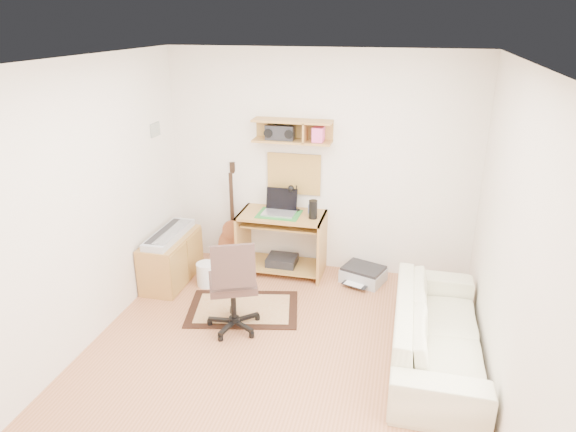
% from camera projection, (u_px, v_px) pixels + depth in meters
% --- Properties ---
extents(floor, '(3.60, 4.00, 0.01)m').
position_uv_depth(floor, '(277.00, 362.00, 4.67)').
color(floor, '#BD794F').
rests_on(floor, ground).
extents(ceiling, '(3.60, 4.00, 0.01)m').
position_uv_depth(ceiling, '(274.00, 61.00, 3.72)').
color(ceiling, white).
rests_on(ceiling, ground).
extents(back_wall, '(3.60, 0.01, 2.60)m').
position_uv_depth(back_wall, '(320.00, 164.00, 6.01)').
color(back_wall, white).
rests_on(back_wall, ground).
extents(left_wall, '(0.01, 4.00, 2.60)m').
position_uv_depth(left_wall, '(79.00, 210.00, 4.59)').
color(left_wall, white).
rests_on(left_wall, ground).
extents(right_wall, '(0.01, 4.00, 2.60)m').
position_uv_depth(right_wall, '(513.00, 250.00, 3.80)').
color(right_wall, white).
rests_on(right_wall, ground).
extents(wall_shelf, '(0.90, 0.25, 0.26)m').
position_uv_depth(wall_shelf, '(292.00, 131.00, 5.82)').
color(wall_shelf, '#B58240').
rests_on(wall_shelf, back_wall).
extents(cork_board, '(0.64, 0.03, 0.49)m').
position_uv_depth(cork_board, '(294.00, 174.00, 6.10)').
color(cork_board, tan).
rests_on(cork_board, back_wall).
extents(wall_photo, '(0.02, 0.20, 0.15)m').
position_uv_depth(wall_photo, '(155.00, 130.00, 5.79)').
color(wall_photo, '#4C8CBF').
rests_on(wall_photo, left_wall).
extents(desk, '(1.00, 0.55, 0.75)m').
position_uv_depth(desk, '(282.00, 243.00, 6.18)').
color(desk, '#B58240').
rests_on(desk, floor).
extents(laptop, '(0.38, 0.38, 0.28)m').
position_uv_depth(laptop, '(279.00, 203.00, 5.98)').
color(laptop, silver).
rests_on(laptop, desk).
extents(speaker, '(0.10, 0.10, 0.22)m').
position_uv_depth(speaker, '(313.00, 209.00, 5.87)').
color(speaker, black).
rests_on(speaker, desk).
extents(desk_lamp, '(0.11, 0.11, 0.33)m').
position_uv_depth(desk_lamp, '(296.00, 198.00, 6.08)').
color(desk_lamp, black).
rests_on(desk_lamp, desk).
extents(pencil_cup, '(0.07, 0.07, 0.10)m').
position_uv_depth(pencil_cup, '(311.00, 209.00, 6.04)').
color(pencil_cup, '#314495').
rests_on(pencil_cup, desk).
extents(boombox, '(0.32, 0.15, 0.17)m').
position_uv_depth(boombox, '(280.00, 132.00, 5.85)').
color(boombox, black).
rests_on(boombox, wall_shelf).
extents(rug, '(1.28, 0.99, 0.02)m').
position_uv_depth(rug, '(243.00, 309.00, 5.49)').
color(rug, beige).
rests_on(rug, floor).
extents(task_chair, '(0.67, 0.67, 1.00)m').
position_uv_depth(task_chair, '(233.00, 283.00, 5.00)').
color(task_chair, '#392722').
rests_on(task_chair, floor).
extents(cabinet, '(0.40, 0.90, 0.55)m').
position_uv_depth(cabinet, '(171.00, 259.00, 6.00)').
color(cabinet, '#B58240').
rests_on(cabinet, floor).
extents(music_keyboard, '(0.27, 0.85, 0.07)m').
position_uv_depth(music_keyboard, '(169.00, 235.00, 5.89)').
color(music_keyboard, '#B2B5BA').
rests_on(music_keyboard, cabinet).
extents(guitar, '(0.39, 0.31, 1.27)m').
position_uv_depth(guitar, '(231.00, 214.00, 6.35)').
color(guitar, '#A35832').
rests_on(guitar, floor).
extents(waste_basket, '(0.29, 0.29, 0.27)m').
position_uv_depth(waste_basket, '(207.00, 274.00, 5.95)').
color(waste_basket, white).
rests_on(waste_basket, floor).
extents(printer, '(0.56, 0.49, 0.18)m').
position_uv_depth(printer, '(363.00, 275.00, 6.05)').
color(printer, '#A5A8AA').
rests_on(printer, floor).
extents(sofa, '(0.57, 1.95, 0.76)m').
position_uv_depth(sofa, '(439.00, 321.00, 4.59)').
color(sofa, beige).
rests_on(sofa, floor).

